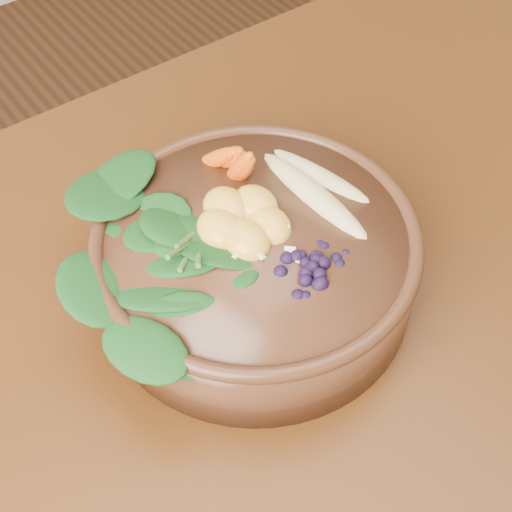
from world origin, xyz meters
TOP-DOWN VIEW (x-y plane):
  - ground at (0.00, 0.00)m, footprint 4.00×4.00m
  - dining_table at (0.00, 0.00)m, footprint 1.60×0.90m
  - stoneware_bowl at (-0.30, 0.09)m, footprint 0.33×0.33m
  - kale_heap at (-0.35, 0.14)m, footprint 0.21×0.20m
  - carrot_cluster at (-0.26, 0.17)m, footprint 0.07×0.07m
  - banana_halves at (-0.22, 0.10)m, footprint 0.07×0.17m
  - mandarin_cluster at (-0.30, 0.11)m, footprint 0.10×0.10m
  - blueberry_pile at (-0.29, 0.03)m, footprint 0.15×0.12m
  - coconut_flakes at (-0.29, 0.07)m, footprint 0.10×0.08m

SIDE VIEW (x-z plane):
  - ground at x=0.00m, z-range 0.00..0.00m
  - dining_table at x=0.00m, z-range 0.28..1.03m
  - stoneware_bowl at x=-0.30m, z-range 0.75..0.83m
  - coconut_flakes at x=-0.29m, z-range 0.83..0.84m
  - banana_halves at x=-0.22m, z-range 0.83..0.86m
  - mandarin_cluster at x=-0.30m, z-range 0.83..0.86m
  - blueberry_pile at x=-0.29m, z-range 0.83..0.87m
  - kale_heap at x=-0.35m, z-range 0.83..0.87m
  - carrot_cluster at x=-0.26m, z-range 0.83..0.91m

